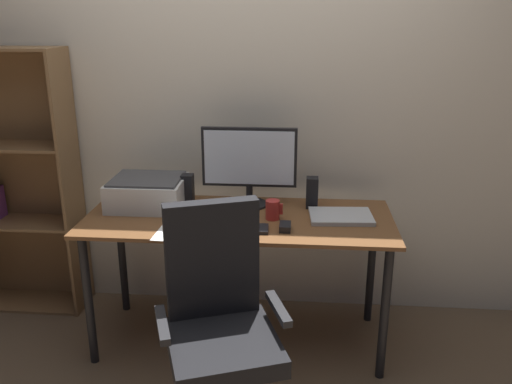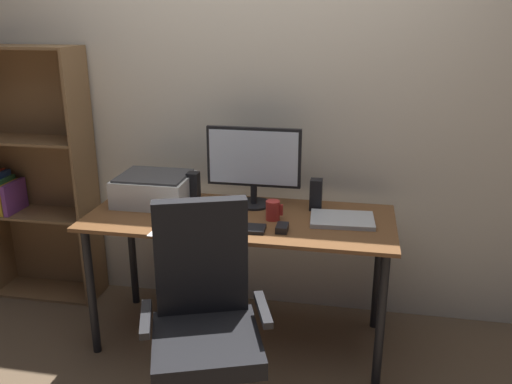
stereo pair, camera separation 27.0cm
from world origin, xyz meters
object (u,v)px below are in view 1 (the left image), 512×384
object	(u,v)px
desk	(239,232)
printer	(148,192)
office_chair	(220,334)
speaker_right	(312,193)
bookshelf	(16,185)
coffee_mug	(273,210)
monitor	(249,162)
mouse	(285,227)
keyboard	(239,229)
laptop	(341,216)
speaker_left	(188,189)

from	to	relation	value
desk	printer	xyz separation A→B (m)	(-0.51, 0.13, 0.17)
printer	office_chair	xyz separation A→B (m)	(0.51, -0.78, -0.36)
speaker_right	office_chair	world-z (taller)	office_chair
office_chair	bookshelf	size ratio (longest dim) A/B	0.64
coffee_mug	printer	world-z (taller)	printer
monitor	mouse	bearing A→B (deg)	-58.70
desk	coffee_mug	bearing A→B (deg)	-4.57
keyboard	printer	xyz separation A→B (m)	(-0.54, 0.31, 0.07)
keyboard	laptop	xyz separation A→B (m)	(0.51, 0.21, 0.00)
coffee_mug	bookshelf	world-z (taller)	bookshelf
monitor	speaker_left	size ratio (longest dim) A/B	3.02
office_chair	printer	bearing A→B (deg)	103.23
speaker_right	printer	xyz separation A→B (m)	(-0.90, -0.05, -0.00)
office_chair	desk	bearing A→B (deg)	69.69
coffee_mug	speaker_right	xyz separation A→B (m)	(0.20, 0.19, 0.03)
monitor	laptop	world-z (taller)	monitor
speaker_left	printer	xyz separation A→B (m)	(-0.21, -0.05, -0.00)
keyboard	desk	bearing A→B (deg)	94.51
office_chair	bookshelf	xyz separation A→B (m)	(-1.37, 0.98, 0.31)
printer	office_chair	bearing A→B (deg)	-57.07
coffee_mug	speaker_left	world-z (taller)	speaker_left
laptop	speaker_left	distance (m)	0.85
monitor	bookshelf	distance (m)	1.44
monitor	keyboard	bearing A→B (deg)	-92.77
office_chair	speaker_right	bearing A→B (deg)	45.28
laptop	bookshelf	bearing A→B (deg)	167.59
monitor	desk	bearing A→B (deg)	-102.08
keyboard	speaker_left	world-z (taller)	speaker_left
printer	bookshelf	distance (m)	0.89
desk	speaker_right	size ratio (longest dim) A/B	9.43
speaker_right	bookshelf	size ratio (longest dim) A/B	0.11
coffee_mug	office_chair	bearing A→B (deg)	-106.18
bookshelf	printer	bearing A→B (deg)	-12.80
desk	speaker_right	world-z (taller)	speaker_right
desk	speaker_right	xyz separation A→B (m)	(0.38, 0.18, 0.17)
printer	monitor	bearing A→B (deg)	5.97
monitor	printer	world-z (taller)	monitor
laptop	speaker_left	xyz separation A→B (m)	(-0.83, 0.15, 0.07)
printer	speaker_right	bearing A→B (deg)	3.19
mouse	office_chair	bearing A→B (deg)	-117.15
laptop	speaker_right	world-z (taller)	speaker_right
mouse	laptop	bearing A→B (deg)	32.51
bookshelf	monitor	bearing A→B (deg)	-5.58
coffee_mug	printer	xyz separation A→B (m)	(-0.69, 0.14, 0.03)
office_chair	monitor	bearing A→B (deg)	67.14
mouse	bookshelf	size ratio (longest dim) A/B	0.06
desk	keyboard	distance (m)	0.21
coffee_mug	speaker_right	size ratio (longest dim) A/B	0.59
speaker_left	office_chair	world-z (taller)	office_chair
desk	keyboard	xyz separation A→B (m)	(0.02, -0.18, 0.10)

